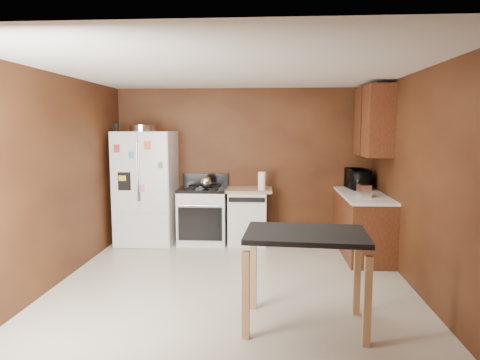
# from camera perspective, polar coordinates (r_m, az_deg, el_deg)

# --- Properties ---
(floor) EXTENTS (4.50, 4.50, 0.00)m
(floor) POSITION_cam_1_polar(r_m,az_deg,el_deg) (5.18, -0.98, -14.05)
(floor) COLOR beige
(floor) RESTS_ON ground
(ceiling) EXTENTS (4.50, 4.50, 0.00)m
(ceiling) POSITION_cam_1_polar(r_m,az_deg,el_deg) (4.88, -1.04, 14.51)
(ceiling) COLOR white
(ceiling) RESTS_ON ground
(wall_back) EXTENTS (4.20, 0.00, 4.20)m
(wall_back) POSITION_cam_1_polar(r_m,az_deg,el_deg) (7.11, 0.52, 2.08)
(wall_back) COLOR #552F16
(wall_back) RESTS_ON ground
(wall_front) EXTENTS (4.20, 0.00, 4.20)m
(wall_front) POSITION_cam_1_polar(r_m,az_deg,el_deg) (2.67, -5.11, -6.32)
(wall_front) COLOR #552F16
(wall_front) RESTS_ON ground
(wall_left) EXTENTS (0.00, 4.50, 4.50)m
(wall_left) POSITION_cam_1_polar(r_m,az_deg,el_deg) (5.47, -23.51, -0.01)
(wall_left) COLOR #552F16
(wall_left) RESTS_ON ground
(wall_right) EXTENTS (0.00, 4.50, 4.50)m
(wall_right) POSITION_cam_1_polar(r_m,az_deg,el_deg) (5.14, 22.99, -0.39)
(wall_right) COLOR #552F16
(wall_right) RESTS_ON ground
(roasting_pan) EXTENTS (0.41, 0.41, 0.10)m
(roasting_pan) POSITION_cam_1_polar(r_m,az_deg,el_deg) (6.95, -12.86, 6.76)
(roasting_pan) COLOR silver
(roasting_pan) RESTS_ON refrigerator
(pen_cup) EXTENTS (0.09, 0.09, 0.13)m
(pen_cup) POSITION_cam_1_polar(r_m,az_deg,el_deg) (7.01, -16.21, 6.76)
(pen_cup) COLOR black
(pen_cup) RESTS_ON refrigerator
(kettle) EXTENTS (0.19, 0.19, 0.19)m
(kettle) POSITION_cam_1_polar(r_m,az_deg,el_deg) (6.80, -4.59, -0.31)
(kettle) COLOR silver
(kettle) RESTS_ON gas_range
(paper_towel) EXTENTS (0.12, 0.12, 0.28)m
(paper_towel) POSITION_cam_1_polar(r_m,az_deg,el_deg) (6.71, 2.92, -0.12)
(paper_towel) COLOR white
(paper_towel) RESTS_ON dishwasher
(green_canister) EXTENTS (0.12, 0.12, 0.10)m
(green_canister) POSITION_cam_1_polar(r_m,az_deg,el_deg) (6.85, 2.97, -0.72)
(green_canister) COLOR green
(green_canister) RESTS_ON dishwasher
(toaster) EXTENTS (0.17, 0.25, 0.17)m
(toaster) POSITION_cam_1_polar(r_m,az_deg,el_deg) (6.23, 16.20, -1.35)
(toaster) COLOR silver
(toaster) RESTS_ON right_cabinets
(microwave) EXTENTS (0.41, 0.55, 0.28)m
(microwave) POSITION_cam_1_polar(r_m,az_deg,el_deg) (7.01, 15.42, 0.05)
(microwave) COLOR black
(microwave) RESTS_ON right_cabinets
(refrigerator) EXTENTS (0.90, 0.80, 1.80)m
(refrigerator) POSITION_cam_1_polar(r_m,az_deg,el_deg) (7.03, -12.38, -1.01)
(refrigerator) COLOR white
(refrigerator) RESTS_ON ground
(gas_range) EXTENTS (0.76, 0.68, 1.10)m
(gas_range) POSITION_cam_1_polar(r_m,az_deg,el_deg) (6.97, -4.92, -4.60)
(gas_range) COLOR white
(gas_range) RESTS_ON ground
(dishwasher) EXTENTS (0.78, 0.63, 0.89)m
(dishwasher) POSITION_cam_1_polar(r_m,az_deg,el_deg) (6.92, 1.03, -4.73)
(dishwasher) COLOR white
(dishwasher) RESTS_ON ground
(right_cabinets) EXTENTS (0.63, 1.58, 2.45)m
(right_cabinets) POSITION_cam_1_polar(r_m,az_deg,el_deg) (6.53, 16.44, -1.68)
(right_cabinets) COLOR brown
(right_cabinets) RESTS_ON ground
(island) EXTENTS (1.16, 0.81, 0.91)m
(island) POSITION_cam_1_polar(r_m,az_deg,el_deg) (4.06, 8.74, -8.91)
(island) COLOR black
(island) RESTS_ON ground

